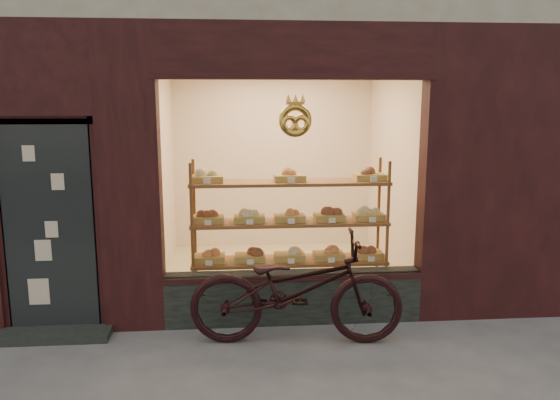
{
  "coord_description": "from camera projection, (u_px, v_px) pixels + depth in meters",
  "views": [
    {
      "loc": [
        -0.15,
        -3.39,
        2.35
      ],
      "look_at": [
        0.3,
        2.0,
        1.36
      ],
      "focal_mm": 35.0,
      "sensor_mm": 36.0,
      "label": 1
    }
  ],
  "objects": [
    {
      "name": "bicycle",
      "position": [
        296.0,
        289.0,
        5.28
      ],
      "size": [
        2.12,
        0.89,
        1.09
      ],
      "primitive_type": "imported",
      "rotation": [
        0.0,
        0.0,
        1.49
      ],
      "color": "black",
      "rests_on": "ground"
    },
    {
      "name": "display_shelf",
      "position": [
        289.0,
        236.0,
        6.14
      ],
      "size": [
        2.2,
        0.45,
        1.7
      ],
      "color": "brown",
      "rests_on": "ground"
    }
  ]
}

